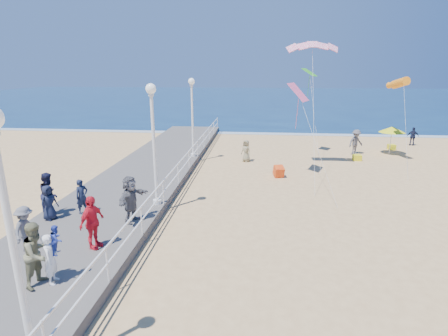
# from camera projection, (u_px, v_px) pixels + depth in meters

# --- Properties ---
(ground) EXTENTS (160.00, 160.00, 0.00)m
(ground) POSITION_uv_depth(u_px,v_px,m) (276.00, 217.00, 15.43)
(ground) COLOR #DCB173
(ground) RESTS_ON ground
(ocean) EXTENTS (160.00, 90.00, 0.05)m
(ocean) POSITION_uv_depth(u_px,v_px,m) (263.00, 98.00, 77.66)
(ocean) COLOR #0D2A50
(ocean) RESTS_ON ground
(surf_line) EXTENTS (160.00, 1.20, 0.04)m
(surf_line) POSITION_uv_depth(u_px,v_px,m) (267.00, 134.00, 35.05)
(surf_line) COLOR silver
(surf_line) RESTS_ON ground
(boardwalk) EXTENTS (5.00, 44.00, 0.40)m
(boardwalk) POSITION_uv_depth(u_px,v_px,m) (112.00, 206.00, 16.08)
(boardwalk) COLOR #635F5A
(boardwalk) RESTS_ON ground
(railing) EXTENTS (0.05, 42.00, 0.55)m
(railing) POSITION_uv_depth(u_px,v_px,m) (163.00, 186.00, 15.57)
(railing) COLOR white
(railing) RESTS_ON boardwalk
(lamp_post_near) EXTENTS (0.44, 0.44, 5.32)m
(lamp_post_near) POSITION_uv_depth(u_px,v_px,m) (8.00, 219.00, 6.32)
(lamp_post_near) COLOR white
(lamp_post_near) RESTS_ON boardwalk
(lamp_post_mid) EXTENTS (0.44, 0.44, 5.32)m
(lamp_post_mid) POSITION_uv_depth(u_px,v_px,m) (153.00, 133.00, 14.94)
(lamp_post_mid) COLOR white
(lamp_post_mid) RESTS_ON boardwalk
(lamp_post_far) EXTENTS (0.44, 0.44, 5.32)m
(lamp_post_far) POSITION_uv_depth(u_px,v_px,m) (192.00, 109.00, 23.55)
(lamp_post_far) COLOR white
(lamp_post_far) RESTS_ON boardwalk
(woman_holding_toddler) EXTENTS (0.47, 0.61, 1.50)m
(woman_holding_toddler) POSITION_uv_depth(u_px,v_px,m) (51.00, 259.00, 9.80)
(woman_holding_toddler) COLOR white
(woman_holding_toddler) RESTS_ON boardwalk
(toddler_held) EXTENTS (0.41, 0.48, 0.86)m
(toddler_held) POSITION_uv_depth(u_px,v_px,m) (56.00, 239.00, 9.78)
(toddler_held) COLOR #3146B9
(toddler_held) RESTS_ON boardwalk
(spectator_0) EXTENTS (0.60, 0.64, 1.48)m
(spectator_0) POSITION_uv_depth(u_px,v_px,m) (82.00, 196.00, 14.63)
(spectator_0) COLOR #192037
(spectator_0) RESTS_ON boardwalk
(spectator_1) EXTENTS (0.85, 1.01, 1.87)m
(spectator_1) POSITION_uv_depth(u_px,v_px,m) (37.00, 254.00, 9.71)
(spectator_1) COLOR #7D7B57
(spectator_1) RESTS_ON boardwalk
(spectator_2) EXTENTS (0.62, 1.03, 1.57)m
(spectator_2) POSITION_uv_depth(u_px,v_px,m) (25.00, 229.00, 11.57)
(spectator_2) COLOR slate
(spectator_2) RESTS_ON boardwalk
(spectator_3) EXTENTS (0.72, 1.17, 1.86)m
(spectator_3) POSITION_uv_depth(u_px,v_px,m) (92.00, 222.00, 11.70)
(spectator_3) COLOR red
(spectator_3) RESTS_ON boardwalk
(spectator_4) EXTENTS (0.70, 0.83, 1.44)m
(spectator_4) POSITION_uv_depth(u_px,v_px,m) (49.00, 203.00, 14.01)
(spectator_4) COLOR #171D34
(spectator_4) RESTS_ON boardwalk
(spectator_5) EXTENTS (1.00, 1.84, 1.89)m
(spectator_5) POSITION_uv_depth(u_px,v_px,m) (131.00, 199.00, 13.76)
(spectator_5) COLOR #5D5C62
(spectator_5) RESTS_ON boardwalk
(spectator_7) EXTENTS (0.89, 1.03, 1.83)m
(spectator_7) POSITION_uv_depth(u_px,v_px,m) (49.00, 194.00, 14.41)
(spectator_7) COLOR #1A1D3B
(spectator_7) RESTS_ON boardwalk
(beach_walker_a) EXTENTS (1.42, 1.21, 1.90)m
(beach_walker_a) POSITION_uv_depth(u_px,v_px,m) (356.00, 142.00, 26.48)
(beach_walker_a) COLOR #525156
(beach_walker_a) RESTS_ON ground
(beach_walker_b) EXTENTS (0.99, 0.62, 1.57)m
(beach_walker_b) POSITION_uv_depth(u_px,v_px,m) (413.00, 136.00, 29.56)
(beach_walker_b) COLOR #1B213D
(beach_walker_b) RESTS_ON ground
(beach_walker_c) EXTENTS (0.90, 0.84, 1.54)m
(beach_walker_c) POSITION_uv_depth(u_px,v_px,m) (246.00, 151.00, 24.42)
(beach_walker_c) COLOR gray
(beach_walker_c) RESTS_ON ground
(box_kite) EXTENTS (0.72, 0.83, 0.74)m
(box_kite) POSITION_uv_depth(u_px,v_px,m) (279.00, 172.00, 20.97)
(box_kite) COLOR red
(box_kite) RESTS_ON ground
(beach_umbrella) EXTENTS (1.90, 1.90, 2.14)m
(beach_umbrella) POSITION_uv_depth(u_px,v_px,m) (392.00, 130.00, 26.21)
(beach_umbrella) COLOR white
(beach_umbrella) RESTS_ON ground
(beach_chair_left) EXTENTS (0.55, 0.55, 0.40)m
(beach_chair_left) POSITION_uv_depth(u_px,v_px,m) (357.00, 158.00, 24.90)
(beach_chair_left) COLOR yellow
(beach_chair_left) RESTS_ON ground
(beach_chair_right) EXTENTS (0.55, 0.55, 0.40)m
(beach_chair_right) POSITION_uv_depth(u_px,v_px,m) (391.00, 147.00, 28.28)
(beach_chair_right) COLOR yellow
(beach_chair_right) RESTS_ON ground
(kite_parafoil) EXTENTS (3.10, 0.94, 0.65)m
(kite_parafoil) POSITION_uv_depth(u_px,v_px,m) (313.00, 44.00, 20.81)
(kite_parafoil) COLOR #F01C62
(kite_windsock) EXTENTS (0.98, 2.53, 1.05)m
(kite_windsock) POSITION_uv_depth(u_px,v_px,m) (400.00, 83.00, 22.99)
(kite_windsock) COLOR orange
(kite_diamond_pink) EXTENTS (1.43, 1.67, 1.02)m
(kite_diamond_pink) POSITION_uv_depth(u_px,v_px,m) (298.00, 92.00, 20.05)
(kite_diamond_pink) COLOR #FF5D92
(kite_diamond_green) EXTENTS (1.31, 1.37, 0.56)m
(kite_diamond_green) POSITION_uv_depth(u_px,v_px,m) (309.00, 72.00, 25.18)
(kite_diamond_green) COLOR green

